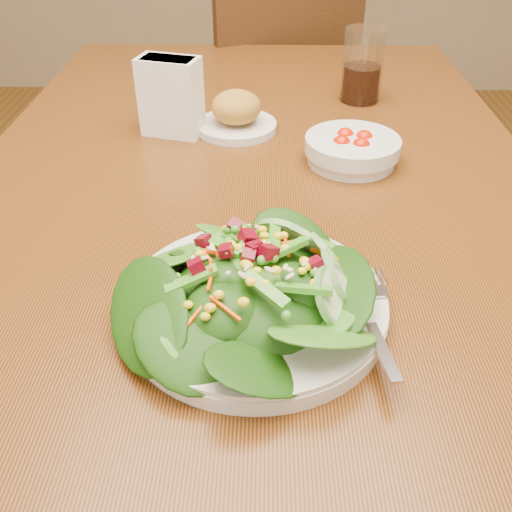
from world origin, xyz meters
name	(u,v)px	position (x,y,z in m)	size (l,w,h in m)	color
ground_plane	(255,461)	(0.00, 0.00, 0.00)	(5.00, 5.00, 0.00)	#99651C
dining_table	(255,227)	(0.00, 0.00, 0.65)	(0.90, 1.40, 0.75)	brown
chair_far	(270,109)	(0.03, 0.89, 0.51)	(0.58, 0.58, 0.95)	#412413
salad_plate	(265,290)	(0.02, -0.33, 0.78)	(0.29, 0.28, 0.08)	silver
bread_plate	(236,115)	(-0.04, 0.16, 0.78)	(0.14, 0.14, 0.07)	silver
tomato_bowl	(352,149)	(0.15, 0.04, 0.77)	(0.15, 0.15, 0.05)	silver
drinking_glass	(362,71)	(0.20, 0.31, 0.81)	(0.08, 0.08, 0.14)	silver
napkin_holder	(171,95)	(-0.15, 0.15, 0.82)	(0.11, 0.08, 0.13)	white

